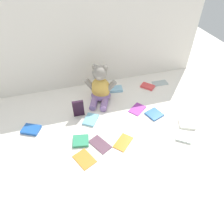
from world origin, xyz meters
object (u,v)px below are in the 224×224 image
book_case_0 (91,120)px  book_case_9 (160,83)px  book_case_5 (148,86)px  book_case_4 (78,108)px  book_case_10 (187,124)px  book_case_8 (84,159)px  book_case_13 (123,142)px  book_case_7 (114,89)px  book_case_2 (31,129)px  book_case_6 (81,141)px  book_case_1 (137,109)px  book_case_12 (154,114)px  book_case_11 (100,144)px  book_case_3 (184,136)px  teddy_bear (100,88)px

book_case_0 → book_case_9: 0.72m
book_case_5 → book_case_9: size_ratio=0.82×
book_case_4 → book_case_10: bearing=-21.2°
book_case_8 → book_case_13: (0.25, 0.05, 0.00)m
book_case_7 → book_case_13: 0.55m
book_case_2 → book_case_4: book_case_4 is taller
book_case_6 → book_case_9: (0.76, 0.44, -0.01)m
book_case_1 → book_case_8: book_case_1 is taller
book_case_2 → book_case_12: book_case_2 is taller
book_case_0 → book_case_2: 0.39m
book_case_7 → book_case_11: size_ratio=0.97×
book_case_3 → book_case_6: bearing=114.1°
book_case_8 → book_case_10: 0.72m
book_case_4 → book_case_6: bearing=-94.8°
book_case_11 → book_case_13: book_case_13 is taller
book_case_6 → book_case_10: bearing=-83.8°
book_case_9 → book_case_12: (-0.22, -0.35, 0.00)m
teddy_bear → book_case_1: bearing=-17.0°
book_case_8 → book_case_9: (0.76, 0.58, -0.00)m
book_case_0 → book_case_6: size_ratio=1.18×
book_case_5 → book_case_13: bearing=-170.7°
teddy_bear → book_case_3: size_ratio=3.03×
book_case_3 → book_case_6: book_case_6 is taller
book_case_1 → book_case_6: bearing=75.0°
book_case_6 → book_case_13: (0.25, -0.08, -0.00)m
book_case_0 → book_case_1: 0.35m
book_case_5 → book_case_9: bearing=-33.2°
book_case_7 → book_case_10: 0.63m
book_case_13 → book_case_3: bearing=37.2°
book_case_6 → book_case_0: bearing=-19.3°
book_case_5 → book_case_8: (-0.64, -0.55, -0.00)m
book_case_4 → book_case_5: bearing=19.2°
book_case_0 → book_case_9: (0.66, 0.27, -0.00)m
book_case_1 → book_case_12: (0.09, -0.09, 0.00)m
book_case_9 → book_case_7: bearing=-91.3°
book_case_9 → book_case_13: book_case_13 is taller
book_case_0 → book_case_1: book_case_0 is taller
book_case_5 → book_case_4: bearing=153.3°
book_case_9 → book_case_10: 0.50m
book_case_2 → book_case_7: 0.70m
book_case_1 → book_case_12: book_case_12 is taller
book_case_12 → book_case_13: 0.34m
book_case_1 → book_case_0: bearing=55.2°
book_case_7 → book_case_11: bearing=162.9°
book_case_10 → book_case_5: bearing=34.0°
book_case_5 → book_case_3: bearing=-133.2°
book_case_1 → book_case_11: (-0.34, -0.24, -0.00)m
book_case_0 → book_case_5: size_ratio=1.07×
book_case_4 → book_case_10: book_case_4 is taller
book_case_9 → book_case_11: size_ratio=0.94×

